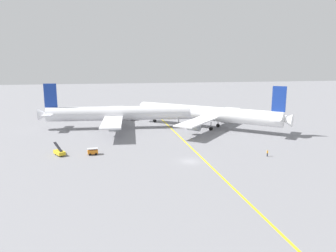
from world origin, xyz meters
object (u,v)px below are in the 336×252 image
object	(u,v)px
airliner_being_pushed	(207,114)
pushback_tug	(129,117)
airliner_at_gate_left	(120,114)
gse_belt_loader_portside	(59,152)
gse_baggage_cart_trailing	(93,151)
ground_crew_marshaller_foreground	(267,153)

from	to	relation	value
airliner_being_pushed	pushback_tug	xyz separation A→B (m)	(-26.62, 23.28, -4.09)
airliner_at_gate_left	pushback_tug	xyz separation A→B (m)	(4.67, 16.86, -4.10)
gse_belt_loader_portside	gse_baggage_cart_trailing	xyz separation A→B (m)	(8.55, -1.22, 0.04)
pushback_tug	gse_belt_loader_portside	world-z (taller)	gse_belt_loader_portside
airliner_at_gate_left	gse_baggage_cart_trailing	world-z (taller)	airliner_at_gate_left
airliner_at_gate_left	gse_baggage_cart_trailing	size ratio (longest dim) A/B	20.35
pushback_tug	ground_crew_marshaller_foreground	size ratio (longest dim) A/B	4.71
airliner_at_gate_left	gse_belt_loader_portside	xyz separation A→B (m)	(-17.56, -32.99, -4.54)
airliner_at_gate_left	gse_baggage_cart_trailing	distance (m)	35.65
gse_belt_loader_portside	ground_crew_marshaller_foreground	world-z (taller)	gse_belt_loader_portside
airliner_being_pushed	ground_crew_marshaller_foreground	xyz separation A→B (m)	(4.01, -38.32, -4.47)
gse_baggage_cart_trailing	airliner_being_pushed	bearing A→B (deg)	34.58
gse_baggage_cart_trailing	airliner_at_gate_left	bearing A→B (deg)	75.24
gse_baggage_cart_trailing	ground_crew_marshaller_foreground	bearing A→B (deg)	-13.37
gse_belt_loader_portside	gse_baggage_cart_trailing	size ratio (longest dim) A/B	1.70
airliner_at_gate_left	ground_crew_marshaller_foreground	xyz separation A→B (m)	(35.30, -44.73, -4.48)
airliner_at_gate_left	gse_baggage_cart_trailing	xyz separation A→B (m)	(-9.01, -34.20, -4.51)
airliner_at_gate_left	gse_baggage_cart_trailing	bearing A→B (deg)	-104.76
airliner_at_gate_left	airliner_being_pushed	world-z (taller)	airliner_at_gate_left
airliner_being_pushed	ground_crew_marshaller_foreground	bearing A→B (deg)	-84.03
pushback_tug	ground_crew_marshaller_foreground	xyz separation A→B (m)	(30.63, -61.60, -0.38)
pushback_tug	ground_crew_marshaller_foreground	world-z (taller)	pushback_tug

